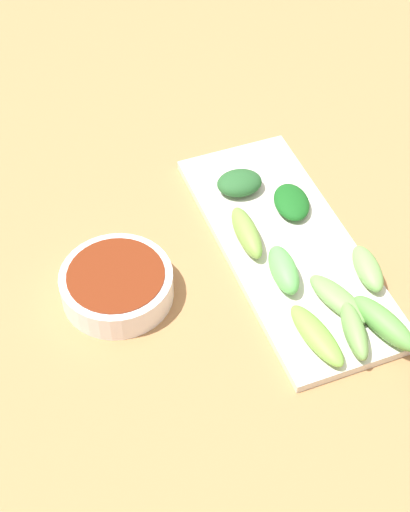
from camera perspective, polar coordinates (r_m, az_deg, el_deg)
name	(u,v)px	position (r m, az deg, el deg)	size (l,w,h in m)	color
tabletop	(237,254)	(1.00, 2.36, 0.14)	(2.10, 2.10, 0.02)	#A57748
sauce_bowl	(117,284)	(0.93, -6.54, -2.06)	(0.14, 0.14, 0.04)	white
serving_plate	(288,247)	(0.99, 6.14, 0.69)	(0.16, 0.40, 0.01)	silver
broccoli_leafy_0	(292,202)	(1.03, 6.42, 3.99)	(0.05, 0.07, 0.02)	#185D1C
broccoli_stalk_1	(338,299)	(0.93, 9.81, -3.14)	(0.03, 0.09, 0.02)	#72A255
broccoli_stalk_2	(284,270)	(0.94, 5.84, -1.01)	(0.03, 0.08, 0.03)	#5FBC58
broccoli_stalk_3	(317,335)	(0.89, 8.25, -5.83)	(0.03, 0.10, 0.02)	#77B143
broccoli_stalk_4	(384,323)	(0.91, 13.09, -4.85)	(0.03, 0.09, 0.03)	#5DA047
broccoli_leafy_5	(239,183)	(1.04, 2.56, 5.43)	(0.06, 0.05, 0.03)	#275D2B
broccoli_stalk_6	(246,231)	(0.98, 3.04, 1.86)	(0.03, 0.09, 0.03)	#78A445
broccoli_stalk_7	(354,331)	(0.90, 10.98, -5.44)	(0.02, 0.08, 0.03)	#72A753
broccoli_stalk_8	(368,268)	(0.96, 11.94, -0.90)	(0.03, 0.07, 0.03)	#78B35A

